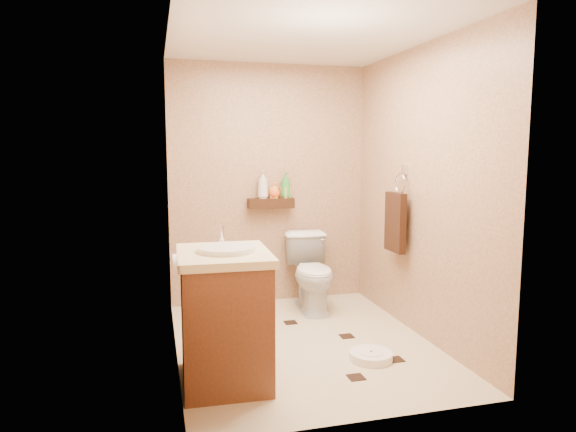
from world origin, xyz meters
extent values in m
plane|color=beige|center=(0.00, 0.00, 0.00)|extent=(2.50, 2.50, 0.00)
cube|color=tan|center=(0.00, 1.25, 1.20)|extent=(2.00, 0.04, 2.40)
cube|color=tan|center=(0.00, -1.25, 1.20)|extent=(2.00, 0.04, 2.40)
cube|color=tan|center=(-1.00, 0.00, 1.20)|extent=(0.04, 2.50, 2.40)
cube|color=tan|center=(1.00, 0.00, 1.20)|extent=(0.04, 2.50, 2.40)
cube|color=silver|center=(0.00, 0.00, 2.40)|extent=(2.00, 2.50, 0.02)
cube|color=#391F0F|center=(0.00, 1.17, 1.02)|extent=(0.46, 0.14, 0.10)
cube|color=black|center=(-0.38, -0.15, 0.00)|extent=(0.11, 0.11, 0.01)
cube|color=black|center=(0.39, 0.05, 0.00)|extent=(0.11, 0.11, 0.01)
cube|color=black|center=(0.17, -0.70, 0.00)|extent=(0.11, 0.11, 0.01)
cube|color=black|center=(-0.60, 0.49, 0.00)|extent=(0.11, 0.11, 0.01)
cube|color=black|center=(0.57, -0.50, 0.00)|extent=(0.11, 0.11, 0.01)
cube|color=black|center=(0.02, 0.50, 0.00)|extent=(0.11, 0.11, 0.01)
imported|color=white|center=(0.33, 0.83, 0.37)|extent=(0.44, 0.74, 0.73)
cube|color=brown|center=(-0.70, -0.51, 0.42)|extent=(0.58, 0.70, 0.83)
cube|color=beige|center=(-0.70, -0.51, 0.86)|extent=(0.62, 0.75, 0.05)
cylinder|color=silver|center=(-0.68, -0.51, 0.89)|extent=(0.39, 0.39, 0.05)
cylinder|color=silver|center=(-0.68, -0.28, 0.96)|extent=(0.03, 0.03, 0.13)
cylinder|color=white|center=(0.39, -0.45, 0.03)|extent=(0.34, 0.34, 0.06)
cylinder|color=white|center=(0.39, -0.45, 0.06)|extent=(0.19, 0.19, 0.01)
cylinder|color=#1B6F61|center=(-0.70, 0.93, 0.05)|extent=(0.10, 0.10, 0.11)
cylinder|color=white|center=(-0.70, 0.93, 0.25)|extent=(0.02, 0.02, 0.31)
sphere|color=white|center=(-0.70, 0.93, 0.40)|extent=(0.07, 0.07, 0.07)
cube|color=silver|center=(0.98, 0.25, 1.38)|extent=(0.03, 0.06, 0.08)
torus|color=silver|center=(0.95, 0.25, 1.26)|extent=(0.02, 0.19, 0.19)
cube|color=#351A10|center=(0.91, 0.25, 0.92)|extent=(0.06, 0.30, 0.52)
cylinder|color=white|center=(-0.94, 0.65, 0.60)|extent=(0.11, 0.11, 0.11)
cylinder|color=silver|center=(-0.98, 0.65, 0.66)|extent=(0.04, 0.02, 0.02)
imported|color=silver|center=(-0.08, 1.17, 1.21)|extent=(0.14, 0.14, 0.28)
imported|color=#FDA635|center=(0.04, 1.17, 1.15)|extent=(0.10, 0.10, 0.16)
imported|color=#ED531B|center=(0.04, 1.17, 1.14)|extent=(0.12, 0.12, 0.15)
imported|color=green|center=(0.15, 1.17, 1.20)|extent=(0.14, 0.14, 0.26)
imported|color=#FFAE54|center=(0.15, 1.17, 1.15)|extent=(0.10, 0.10, 0.17)
camera|label=1|loc=(-1.12, -3.82, 1.55)|focal=32.00mm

